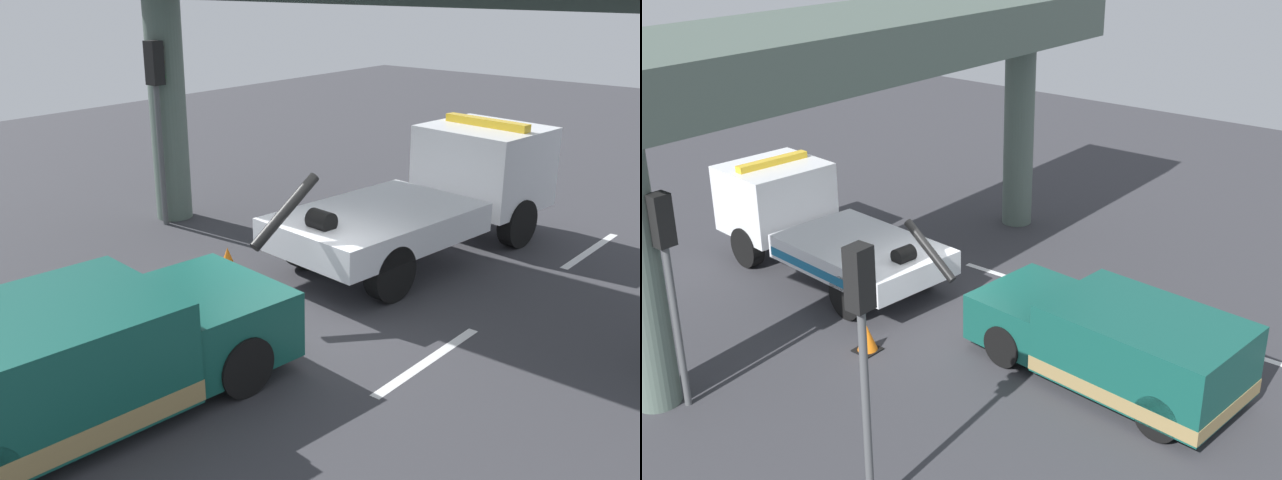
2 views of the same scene
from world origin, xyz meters
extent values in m
cube|color=#38383D|center=(0.00, 0.00, -0.05)|extent=(60.00, 40.00, 0.10)
cube|color=silver|center=(0.00, -2.52, 0.00)|extent=(2.60, 0.16, 0.01)
cube|color=silver|center=(6.00, -2.52, 0.00)|extent=(2.60, 0.16, 0.01)
cube|color=white|center=(2.25, 0.12, 0.93)|extent=(4.06, 2.78, 0.55)
cube|color=white|center=(5.56, -0.22, 1.48)|extent=(2.27, 2.50, 1.65)
cube|color=black|center=(6.18, -0.28, 1.84)|extent=(0.28, 2.20, 0.66)
cube|color=#196B9E|center=(2.38, 1.32, 0.84)|extent=(3.63, 0.39, 0.20)
cylinder|color=black|center=(0.07, 0.34, 1.66)|extent=(1.42, 0.32, 1.07)
cylinder|color=black|center=(0.87, 0.26, 1.32)|extent=(0.40, 0.48, 0.36)
cube|color=yellow|center=(5.56, -0.22, 2.38)|extent=(0.43, 1.93, 0.16)
cylinder|color=black|center=(5.47, 0.83, 0.50)|extent=(1.03, 0.42, 1.00)
cylinder|color=black|center=(5.26, -1.24, 0.50)|extent=(1.03, 0.42, 1.00)
cylinder|color=black|center=(1.59, 1.23, 0.50)|extent=(1.03, 0.42, 1.00)
cylinder|color=black|center=(1.38, -0.84, 0.50)|extent=(1.03, 0.42, 1.00)
cube|color=#145147|center=(-4.67, 0.07, 0.91)|extent=(3.66, 2.54, 1.35)
cube|color=#145147|center=(-2.09, -0.20, 0.71)|extent=(1.93, 2.28, 0.95)
cube|color=black|center=(-2.93, -0.11, 1.20)|extent=(0.26, 1.93, 0.59)
cube|color=#9E8451|center=(-4.67, 0.07, 0.41)|extent=(3.68, 2.56, 0.28)
cylinder|color=black|center=(-2.15, 0.77, 0.42)|extent=(0.86, 0.36, 0.84)
cylinder|color=black|center=(-2.34, -1.14, 0.42)|extent=(0.86, 0.36, 0.84)
cylinder|color=#596B60|center=(1.98, 5.64, 2.57)|extent=(0.80, 0.80, 5.15)
cylinder|color=#515456|center=(1.50, 5.36, 1.54)|extent=(0.12, 0.12, 3.07)
cube|color=black|center=(1.50, 5.36, 3.52)|extent=(0.28, 0.32, 0.90)
sphere|color=#360605|center=(1.66, 5.36, 3.82)|extent=(0.18, 0.18, 0.18)
sphere|color=#3A2D06|center=(1.66, 5.36, 3.52)|extent=(0.18, 0.18, 0.18)
sphere|color=green|center=(1.66, 5.36, 3.22)|extent=(0.18, 0.18, 0.18)
cone|color=orange|center=(0.31, 2.03, 0.28)|extent=(0.43, 0.43, 0.57)
cube|color=black|center=(0.31, 2.03, 0.01)|extent=(0.47, 0.47, 0.03)
camera|label=1|loc=(-8.23, -7.52, 5.25)|focal=41.77mm
camera|label=2|loc=(-10.04, 12.20, 8.37)|focal=46.49mm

